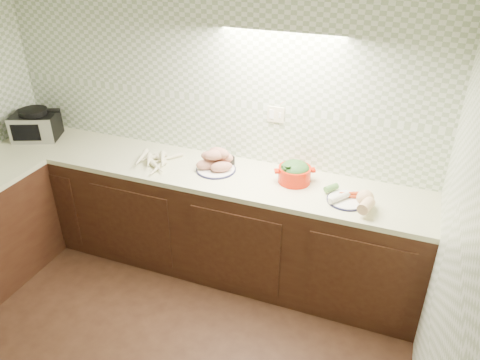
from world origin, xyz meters
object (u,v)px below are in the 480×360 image
(toaster_oven, at_px, (36,125))
(sweet_potato_plate, at_px, (216,161))
(onion_bowl, at_px, (225,159))
(dutch_oven, at_px, (295,172))
(veg_plate, at_px, (355,198))
(parsnip_pile, at_px, (152,161))

(toaster_oven, xyz_separation_m, sweet_potato_plate, (1.72, 0.02, -0.05))
(toaster_oven, xyz_separation_m, onion_bowl, (1.75, 0.13, -0.08))
(sweet_potato_plate, relative_size, onion_bowl, 2.01)
(dutch_oven, height_order, veg_plate, dutch_oven)
(toaster_oven, bearing_deg, parsnip_pile, -26.37)
(parsnip_pile, height_order, veg_plate, veg_plate)
(toaster_oven, height_order, onion_bowl, toaster_oven)
(veg_plate, bearing_deg, dutch_oven, 162.71)
(dutch_oven, bearing_deg, parsnip_pile, 161.82)
(dutch_oven, relative_size, veg_plate, 0.80)
(sweet_potato_plate, bearing_deg, dutch_oven, 3.22)
(sweet_potato_plate, bearing_deg, parsnip_pile, -169.25)
(parsnip_pile, relative_size, dutch_oven, 1.31)
(parsnip_pile, distance_m, veg_plate, 1.59)
(sweet_potato_plate, distance_m, veg_plate, 1.09)
(sweet_potato_plate, xyz_separation_m, dutch_oven, (0.61, 0.03, 0.01))
(parsnip_pile, bearing_deg, onion_bowl, 21.17)
(dutch_oven, bearing_deg, veg_plate, -42.14)
(toaster_oven, distance_m, onion_bowl, 1.75)
(toaster_oven, relative_size, parsnip_pile, 1.09)
(veg_plate, bearing_deg, toaster_oven, 178.14)
(toaster_oven, xyz_separation_m, parsnip_pile, (1.21, -0.08, -0.09))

